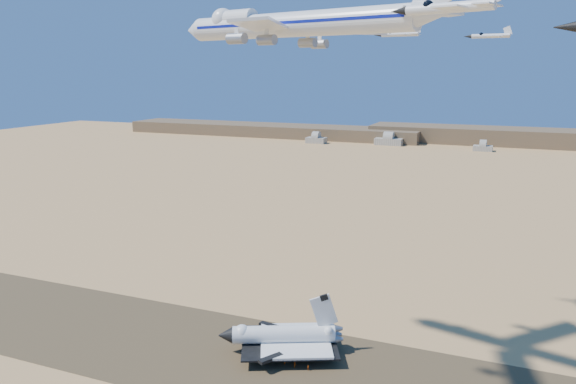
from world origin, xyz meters
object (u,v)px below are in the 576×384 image
at_px(shuttle, 283,336).
at_px(chase_jet_d, 399,34).
at_px(chase_jet_e, 490,36).
at_px(crew_c, 308,368).
at_px(crew_b, 295,364).
at_px(carrier_747, 287,25).
at_px(crew_a, 285,362).
at_px(chase_jet_b, 447,7).

bearing_deg(shuttle, chase_jet_d, 35.49).
height_order(shuttle, chase_jet_e, chase_jet_e).
xyz_separation_m(crew_c, chase_jet_d, (11.98, 46.37, 91.23)).
distance_m(crew_b, chase_jet_d, 103.47).
xyz_separation_m(carrier_747, crew_a, (-0.19, -1.16, -91.31)).
relative_size(crew_b, chase_jet_d, 0.13).
height_order(carrier_747, crew_c, carrier_747).
bearing_deg(crew_c, chase_jet_b, -173.83).
bearing_deg(chase_jet_d, crew_c, -99.48).
relative_size(shuttle, chase_jet_e, 2.57).
bearing_deg(chase_jet_b, shuttle, 145.40).
distance_m(shuttle, chase_jet_b, 115.94).
xyz_separation_m(crew_a, crew_c, (7.06, -0.22, -0.10)).
height_order(carrier_747, crew_a, carrier_747).
bearing_deg(shuttle, chase_jet_e, 21.99).
xyz_separation_m(chase_jet_b, chase_jet_d, (-26.68, 101.77, 3.05)).
distance_m(crew_c, chase_jet_d, 103.04).
bearing_deg(crew_a, chase_jet_e, -18.69).
relative_size(carrier_747, crew_c, 47.38).
height_order(carrier_747, crew_b, carrier_747).
bearing_deg(shuttle, crew_b, -71.38).
distance_m(carrier_747, chase_jet_b, 72.86).
relative_size(carrier_747, crew_b, 41.05).
distance_m(shuttle, carrier_747, 87.73).
bearing_deg(crew_a, crew_c, -72.76).
relative_size(crew_c, chase_jet_b, 0.11).
height_order(crew_a, chase_jet_e, chase_jet_e).
height_order(chase_jet_b, chase_jet_e, chase_jet_e).
bearing_deg(chase_jet_d, chase_jet_b, -70.30).
distance_m(carrier_747, crew_a, 91.32).
distance_m(crew_b, chase_jet_e, 115.64).
relative_size(carrier_747, chase_jet_e, 5.35).
relative_size(shuttle, crew_a, 20.15).
distance_m(shuttle, chase_jet_d, 98.31).
distance_m(chase_jet_b, chase_jet_e, 113.71).
relative_size(crew_a, chase_jet_e, 0.13).
height_order(crew_a, crew_b, crew_b).
bearing_deg(chase_jet_e, carrier_747, -123.85).
height_order(carrier_747, chase_jet_d, carrier_747).
bearing_deg(carrier_747, crew_a, -85.27).
relative_size(chase_jet_b, chase_jet_d, 0.99).
bearing_deg(chase_jet_b, crew_c, 142.06).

